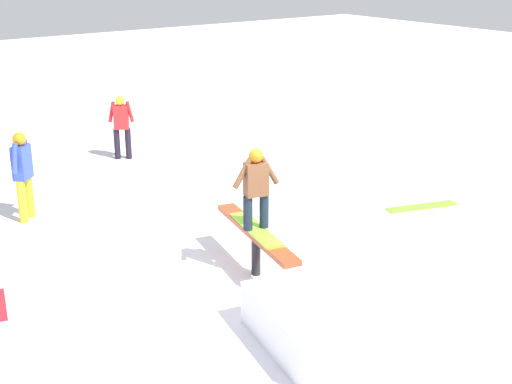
# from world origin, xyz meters

# --- Properties ---
(ground_plane) EXTENTS (60.00, 60.00, 0.00)m
(ground_plane) POSITION_xyz_m (0.00, 0.00, 0.00)
(ground_plane) COLOR white
(rail_feature) EXTENTS (2.46, 0.81, 0.72)m
(rail_feature) POSITION_xyz_m (0.00, 0.00, 0.61)
(rail_feature) COLOR black
(rail_feature) RESTS_ON ground
(snow_kicker_ramp) EXTENTS (2.09, 1.86, 0.58)m
(snow_kicker_ramp) POSITION_xyz_m (-2.05, 0.46, 0.29)
(snow_kicker_ramp) COLOR white
(snow_kicker_ramp) RESTS_ON ground
(main_rider_on_rail) EXTENTS (1.46, 0.73, 1.26)m
(main_rider_on_rail) POSITION_xyz_m (0.00, 0.00, 1.33)
(main_rider_on_rail) COLOR #89E432
(main_rider_on_rail) RESTS_ON rail_feature
(bystander_blue) EXTENTS (0.54, 0.55, 1.62)m
(bystander_blue) POSITION_xyz_m (4.29, 1.97, 0.91)
(bystander_blue) COLOR gold
(bystander_blue) RESTS_ON ground
(bystander_red) EXTENTS (0.40, 0.54, 1.47)m
(bystander_red) POSITION_xyz_m (6.77, -1.17, 0.83)
(bystander_red) COLOR black
(bystander_red) RESTS_ON ground
(loose_snowboard_lime) EXTENTS (0.70, 1.45, 0.02)m
(loose_snowboard_lime) POSITION_xyz_m (0.46, -4.26, 0.01)
(loose_snowboard_lime) COLOR #81D130
(loose_snowboard_lime) RESTS_ON ground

